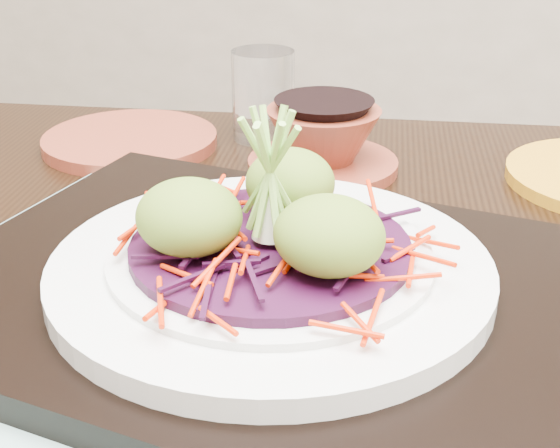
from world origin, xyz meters
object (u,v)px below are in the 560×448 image
(serving_tray, at_px, (271,293))
(white_plate, at_px, (271,267))
(terracotta_side_plate, at_px, (130,141))
(terracotta_bowl_set, at_px, (323,143))
(dining_table, at_px, (325,392))
(water_glass, at_px, (263,95))

(serving_tray, xyz_separation_m, white_plate, (0.00, -0.00, 0.02))
(white_plate, relative_size, terracotta_side_plate, 1.59)
(white_plate, relative_size, terracotta_bowl_set, 1.77)
(white_plate, xyz_separation_m, terracotta_side_plate, (-0.23, 0.25, -0.03))
(dining_table, xyz_separation_m, white_plate, (-0.03, -0.05, 0.12))
(terracotta_bowl_set, bearing_deg, terracotta_side_plate, 178.18)
(terracotta_bowl_set, bearing_deg, serving_tray, -83.57)
(dining_table, relative_size, white_plate, 4.43)
(dining_table, bearing_deg, water_glass, 107.17)
(dining_table, distance_m, terracotta_bowl_set, 0.24)
(water_glass, bearing_deg, terracotta_bowl_set, -41.23)
(serving_tray, distance_m, water_glass, 0.34)
(serving_tray, relative_size, terracotta_side_plate, 2.45)
(water_glass, height_order, terracotta_bowl_set, water_glass)
(water_glass, bearing_deg, terracotta_side_plate, -151.82)
(dining_table, xyz_separation_m, terracotta_bowl_set, (-0.05, 0.20, 0.12))
(dining_table, distance_m, water_glass, 0.33)
(white_plate, bearing_deg, serving_tray, 165.96)
(terracotta_bowl_set, bearing_deg, water_glass, 138.77)
(terracotta_side_plate, bearing_deg, serving_tray, -48.40)
(white_plate, height_order, water_glass, water_glass)
(water_glass, xyz_separation_m, terracotta_bowl_set, (0.08, -0.07, -0.02))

